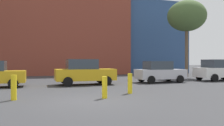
{
  "coord_description": "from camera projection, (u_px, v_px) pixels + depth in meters",
  "views": [
    {
      "loc": [
        -1.92,
        -9.62,
        1.64
      ],
      "look_at": [
        4.26,
        9.4,
        1.56
      ],
      "focal_mm": 37.13,
      "sensor_mm": 36.0,
      "label": 1
    }
  ],
  "objects": [
    {
      "name": "parked_car_4",
      "position": [
        219.0,
        70.0,
        20.53
      ],
      "size": [
        4.31,
        2.11,
        1.87
      ],
      "color": "white",
      "rests_on": "ground_plane"
    },
    {
      "name": "bollard_yellow_2",
      "position": [
        130.0,
        83.0,
        12.1
      ],
      "size": [
        0.24,
        0.24,
        1.05
      ],
      "primitive_type": "cylinder",
      "color": "yellow",
      "rests_on": "ground_plane"
    },
    {
      "name": "bollard_yellow_1",
      "position": [
        14.0,
        88.0,
        9.96
      ],
      "size": [
        0.24,
        0.24,
        1.09
      ],
      "primitive_type": "cylinder",
      "color": "yellow",
      "rests_on": "ground_plane"
    },
    {
      "name": "parked_car_3",
      "position": [
        160.0,
        72.0,
        18.7
      ],
      "size": [
        3.95,
        1.94,
        1.71
      ],
      "color": "silver",
      "rests_on": "ground_plane"
    },
    {
      "name": "parked_car_2",
      "position": [
        84.0,
        72.0,
        16.79
      ],
      "size": [
        4.26,
        2.09,
        1.85
      ],
      "color": "gold",
      "rests_on": "ground_plane"
    },
    {
      "name": "building_backdrop",
      "position": [
        51.0,
        36.0,
        33.3
      ],
      "size": [
        39.34,
        11.65,
        12.67
      ],
      "color": "brown",
      "rests_on": "ground_plane"
    },
    {
      "name": "bare_tree_1",
      "position": [
        187.0,
        16.0,
        25.52
      ],
      "size": [
        4.23,
        4.23,
        8.43
      ],
      "color": "brown",
      "rests_on": "ground_plane"
    },
    {
      "name": "ground_plane",
      "position": [
        85.0,
        101.0,
        9.75
      ],
      "size": [
        200.0,
        200.0,
        0.0
      ],
      "primitive_type": "plane",
      "color": "#38383A"
    },
    {
      "name": "bollard_yellow_0",
      "position": [
        105.0,
        87.0,
        10.48
      ],
      "size": [
        0.24,
        0.24,
        0.99
      ],
      "primitive_type": "cylinder",
      "color": "yellow",
      "rests_on": "ground_plane"
    }
  ]
}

